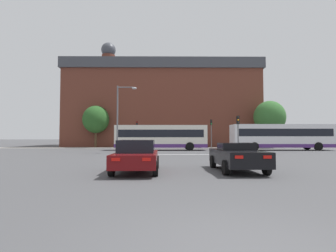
# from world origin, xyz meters

# --- Properties ---
(stop_line_strip) EXTENTS (8.50, 0.30, 0.01)m
(stop_line_strip) POSITION_xyz_m (0.00, 20.54, 0.00)
(stop_line_strip) COLOR silver
(stop_line_strip) RESTS_ON ground_plane
(far_pavement) EXTENTS (69.45, 2.50, 0.01)m
(far_pavement) POSITION_xyz_m (0.00, 36.05, 0.01)
(far_pavement) COLOR gray
(far_pavement) RESTS_ON ground_plane
(brick_civic_building) EXTENTS (34.09, 16.60, 20.12)m
(brick_civic_building) POSITION_xyz_m (-1.64, 47.05, 7.53)
(brick_civic_building) COLOR brown
(brick_civic_building) RESTS_ON ground_plane
(car_saloon_left) EXTENTS (2.05, 4.49, 1.45)m
(car_saloon_left) POSITION_xyz_m (-2.34, 8.42, 0.74)
(car_saloon_left) COLOR #600C0F
(car_saloon_left) RESTS_ON ground_plane
(car_roadster_right) EXTENTS (2.01, 4.36, 1.32)m
(car_roadster_right) POSITION_xyz_m (2.32, 8.67, 0.69)
(car_roadster_right) COLOR black
(car_roadster_right) RESTS_ON ground_plane
(bus_crossing_lead) EXTENTS (11.05, 2.75, 3.04)m
(bus_crossing_lead) POSITION_xyz_m (-1.59, 28.55, 1.63)
(bus_crossing_lead) COLOR silver
(bus_crossing_lead) RESTS_ON ground_plane
(bus_crossing_trailing) EXTENTS (12.27, 2.76, 3.16)m
(bus_crossing_trailing) POSITION_xyz_m (13.28, 28.52, 1.70)
(bus_crossing_trailing) COLOR silver
(bus_crossing_trailing) RESTS_ON ground_plane
(traffic_light_far_right) EXTENTS (0.26, 0.31, 4.24)m
(traffic_light_far_right) POSITION_xyz_m (5.79, 35.29, 2.85)
(traffic_light_far_right) COLOR slate
(traffic_light_far_right) RESTS_ON ground_plane
(traffic_light_near_right) EXTENTS (0.26, 0.31, 3.64)m
(traffic_light_near_right) POSITION_xyz_m (5.89, 21.21, 2.47)
(traffic_light_near_right) COLOR slate
(traffic_light_near_right) RESTS_ON ground_plane
(traffic_light_far_left) EXTENTS (0.26, 0.31, 3.99)m
(traffic_light_far_left) POSITION_xyz_m (-5.29, 35.29, 2.69)
(traffic_light_far_left) COLOR slate
(traffic_light_far_left) RESTS_ON ground_plane
(street_lamp_junction) EXTENTS (2.06, 0.36, 6.90)m
(street_lamp_junction) POSITION_xyz_m (-5.62, 23.24, 4.23)
(street_lamp_junction) COLOR slate
(street_lamp_junction) RESTS_ON ground_plane
(pedestrian_waiting) EXTENTS (0.44, 0.44, 1.74)m
(pedestrian_waiting) POSITION_xyz_m (4.17, 35.28, 1.03)
(pedestrian_waiting) COLOR brown
(pedestrian_waiting) RESTS_ON ground_plane
(pedestrian_walking_east) EXTENTS (0.44, 0.30, 1.83)m
(pedestrian_walking_east) POSITION_xyz_m (-0.42, 35.58, 1.09)
(pedestrian_walking_east) COLOR brown
(pedestrian_walking_east) RESTS_ON ground_plane
(tree_by_building) EXTENTS (4.73, 4.73, 7.17)m
(tree_by_building) POSITION_xyz_m (14.89, 36.17, 4.67)
(tree_by_building) COLOR #4C3823
(tree_by_building) RESTS_ON ground_plane
(tree_kerbside) EXTENTS (4.17, 4.17, 6.63)m
(tree_kerbside) POSITION_xyz_m (-12.13, 38.03, 4.43)
(tree_kerbside) COLOR #4C3823
(tree_kerbside) RESTS_ON ground_plane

